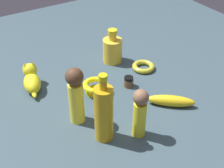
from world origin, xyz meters
name	(u,v)px	position (x,y,z in m)	size (l,w,h in m)	color
ground	(112,97)	(0.00, 0.00, 0.00)	(2.00, 2.00, 0.00)	#384C56
bowl	(96,86)	(-0.06, -0.04, 0.03)	(0.10, 0.10, 0.05)	#C7B10A
bangle	(143,67)	(-0.10, 0.23, 0.01)	(0.10, 0.10, 0.02)	gold
nail_polish_jar	(129,82)	(-0.03, 0.10, 0.02)	(0.04, 0.04, 0.04)	brown
bottle_tall	(104,113)	(0.17, -0.14, 0.10)	(0.06, 0.06, 0.25)	gold
banana	(171,101)	(0.16, 0.16, 0.02)	(0.18, 0.04, 0.04)	yellow
person_figure_child	(76,94)	(0.04, -0.17, 0.12)	(0.07, 0.07, 0.22)	yellow
bottle_short	(112,49)	(-0.23, 0.15, 0.06)	(0.09, 0.09, 0.16)	yellow
person_figure_adult	(140,112)	(0.22, -0.03, 0.10)	(0.06, 0.06, 0.18)	yellow
cat_figurine	(32,79)	(-0.23, -0.24, 0.04)	(0.16, 0.09, 0.10)	yellow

